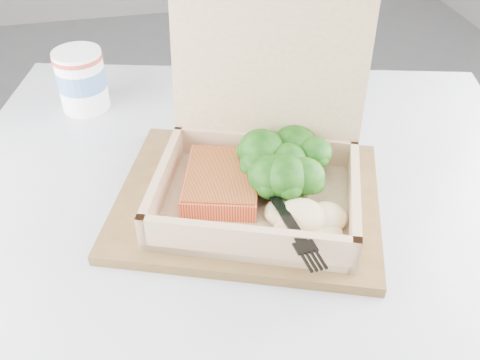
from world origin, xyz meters
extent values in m
plane|color=gray|center=(0.00, 0.00, 0.00)|extent=(4.00, 4.00, 0.00)
cube|color=#AFB2BA|center=(0.27, -0.51, 0.71)|extent=(0.96, 0.96, 0.03)
cube|color=brown|center=(0.28, -0.49, 0.73)|extent=(0.39, 0.35, 0.01)
cube|color=tan|center=(0.29, -0.51, 0.74)|extent=(0.29, 0.26, 0.01)
cube|color=tan|center=(0.18, -0.47, 0.76)|extent=(0.07, 0.18, 0.05)
cube|color=tan|center=(0.39, -0.55, 0.76)|extent=(0.07, 0.18, 0.05)
cube|color=tan|center=(0.25, -0.59, 0.76)|extent=(0.23, 0.09, 0.05)
cube|color=tan|center=(0.32, -0.43, 0.76)|extent=(0.23, 0.09, 0.05)
cube|color=tan|center=(0.32, -0.41, 0.87)|extent=(0.23, 0.11, 0.18)
cube|color=orange|center=(0.25, -0.48, 0.76)|extent=(0.12, 0.14, 0.02)
ellipsoid|color=#D2BD88|center=(0.32, -0.57, 0.76)|extent=(0.09, 0.08, 0.03)
cube|color=black|center=(0.30, -0.51, 0.78)|extent=(0.02, 0.11, 0.02)
cube|color=black|center=(0.30, -0.59, 0.78)|extent=(0.02, 0.05, 0.01)
cylinder|color=white|center=(0.08, -0.20, 0.77)|extent=(0.07, 0.07, 0.10)
cylinder|color=#4E75B3|center=(0.08, -0.20, 0.78)|extent=(0.08, 0.08, 0.03)
cylinder|color=#B43B2C|center=(0.08, -0.20, 0.81)|extent=(0.08, 0.08, 0.01)
cube|color=white|center=(0.34, -0.32, 0.72)|extent=(0.13, 0.15, 0.00)
camera|label=1|loc=(0.16, -0.98, 1.17)|focal=40.00mm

